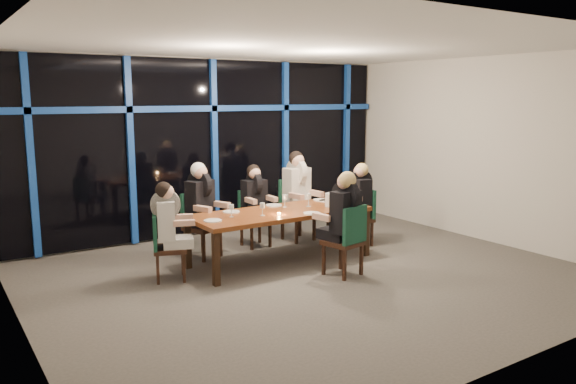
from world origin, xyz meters
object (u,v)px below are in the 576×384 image
object	(u,v)px
chair_far_mid	(253,215)
wine_bottle	(341,197)
diner_end_left	(169,216)
diner_far_right	(298,183)
diner_near_mid	(344,208)
chair_end_left	(164,243)
diner_far_left	(202,196)
chair_far_left	(198,221)
chair_near_mid	(348,237)
chair_far_right	(295,206)
water_pitcher	(329,200)
dining_table	(280,215)
chair_end_right	(362,214)
diner_far_mid	(255,194)
diner_end_right	(358,192)

from	to	relation	value
chair_far_mid	wine_bottle	distance (m)	1.48
diner_end_left	diner_far_right	bearing A→B (deg)	-52.76
diner_end_left	diner_near_mid	bearing A→B (deg)	-98.22
chair_end_left	diner_far_left	size ratio (longest dim) A/B	0.94
chair_far_left	chair_near_mid	xyz separation A→B (m)	(1.25, -1.94, -0.01)
diner_far_right	wine_bottle	xyz separation A→B (m)	(0.08, -1.02, -0.09)
chair_near_mid	wine_bottle	size ratio (longest dim) A/B	2.92
chair_far_right	diner_far_right	world-z (taller)	diner_far_right
chair_far_left	chair_far_right	world-z (taller)	chair_far_right
chair_far_mid	water_pitcher	distance (m)	1.35
chair_far_left	dining_table	bearing A→B (deg)	-67.15
chair_far_left	wine_bottle	world-z (taller)	wine_bottle
chair_end_right	diner_far_mid	distance (m)	1.75
diner_far_mid	diner_end_right	size ratio (longest dim) A/B	0.99
diner_near_mid	chair_far_right	bearing A→B (deg)	-117.20
wine_bottle	water_pitcher	size ratio (longest dim) A/B	1.62
chair_near_mid	water_pitcher	xyz separation A→B (m)	(0.37, 0.91, 0.32)
diner_far_mid	wine_bottle	size ratio (longest dim) A/B	2.66
diner_far_mid	diner_near_mid	bearing A→B (deg)	-82.02
chair_end_left	chair_near_mid	world-z (taller)	chair_near_mid
dining_table	chair_near_mid	xyz separation A→B (m)	(0.38, -1.05, -0.15)
dining_table	chair_near_mid	distance (m)	1.13
chair_far_left	diner_far_left	world-z (taller)	diner_far_left
chair_end_right	chair_far_mid	bearing A→B (deg)	-110.44
dining_table	water_pitcher	world-z (taller)	water_pitcher
chair_end_left	diner_far_right	size ratio (longest dim) A/B	0.90
chair_far_left	chair_end_left	xyz separation A→B (m)	(-0.83, -0.76, -0.05)
dining_table	chair_far_right	bearing A→B (deg)	46.90
diner_far_mid	dining_table	bearing A→B (deg)	-97.02
dining_table	chair_far_left	xyz separation A→B (m)	(-0.87, 0.89, -0.14)
diner_far_mid	diner_end_right	bearing A→B (deg)	-29.09
diner_near_mid	chair_end_right	bearing A→B (deg)	-151.09
chair_far_mid	diner_far_mid	bearing A→B (deg)	-90.00
chair_near_mid	diner_end_right	world-z (taller)	diner_end_right
chair_far_right	diner_end_left	distance (m)	2.71
chair_far_mid	diner_far_left	bearing A→B (deg)	-168.44
chair_end_right	dining_table	bearing A→B (deg)	-75.85
chair_near_mid	water_pitcher	size ratio (longest dim) A/B	4.75
chair_far_left	wine_bottle	bearing A→B (deg)	-50.06
chair_far_mid	diner_end_right	size ratio (longest dim) A/B	1.02
chair_far_right	diner_far_mid	distance (m)	0.84
chair_end_left	chair_end_right	bearing A→B (deg)	-70.49
chair_far_mid	chair_near_mid	size ratio (longest dim) A/B	0.93
diner_far_right	wine_bottle	world-z (taller)	diner_far_right
diner_far_mid	diner_far_right	distance (m)	0.80
chair_end_right	chair_near_mid	distance (m)	1.69
chair_near_mid	diner_far_right	size ratio (longest dim) A/B	0.97
chair_far_right	chair_end_right	world-z (taller)	chair_far_right
chair_end_right	diner_end_right	xyz separation A→B (m)	(-0.08, 0.01, 0.36)
chair_end_right	diner_far_left	size ratio (longest dim) A/B	0.96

